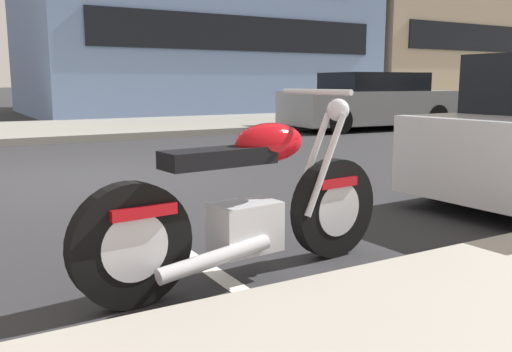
% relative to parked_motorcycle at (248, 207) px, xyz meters
% --- Properties ---
extents(ground_plane, '(260.00, 260.00, 0.00)m').
position_rel_parked_motorcycle_xyz_m(ground_plane, '(-0.15, 3.95, -0.44)').
color(ground_plane, '#28282B').
extents(sidewalk_far_curb, '(120.00, 5.00, 0.14)m').
position_rel_parked_motorcycle_xyz_m(sidewalk_far_curb, '(11.85, 10.79, -0.37)').
color(sidewalk_far_curb, gray).
rests_on(sidewalk_far_curb, ground).
extents(parking_stall_stripe, '(0.12, 2.20, 0.01)m').
position_rel_parked_motorcycle_xyz_m(parking_stall_stripe, '(-0.15, 0.21, -0.44)').
color(parking_stall_stripe, silver).
rests_on(parking_stall_stripe, ground).
extents(parked_motorcycle, '(2.13, 0.62, 1.13)m').
position_rel_parked_motorcycle_xyz_m(parked_motorcycle, '(0.00, 0.00, 0.00)').
color(parked_motorcycle, black).
rests_on(parked_motorcycle, ground).
extents(car_opposite_curb, '(4.55, 2.07, 1.41)m').
position_rel_parked_motorcycle_xyz_m(car_opposite_curb, '(7.88, 7.77, 0.24)').
color(car_opposite_curb, gray).
rests_on(car_opposite_curb, ground).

